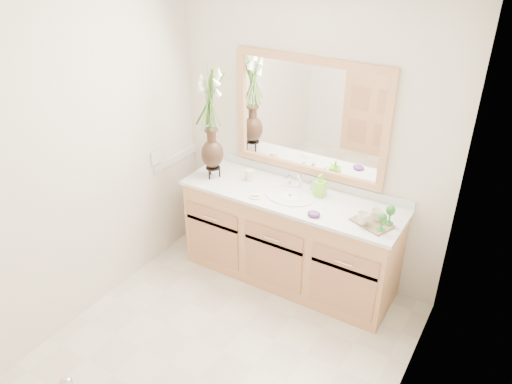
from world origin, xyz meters
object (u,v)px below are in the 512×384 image
Objects in this scene: flower_vase at (210,108)px; tray at (372,223)px; soap_bottle at (320,186)px; tumbler at (249,175)px.

flower_vase is 3.25× the size of tray.
soap_bottle is at bearing -179.40° from tray.
tumbler is 0.54× the size of soap_bottle.
flower_vase is 9.99× the size of tumbler.
soap_bottle is (0.62, 0.06, 0.04)m from tumbler.
tray is (0.51, -0.19, -0.08)m from soap_bottle.
flower_vase reaches higher than tray.
tumbler is at bearing -165.09° from tray.
flower_vase is 5.39× the size of soap_bottle.
tray is at bearing -6.42° from tumbler.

